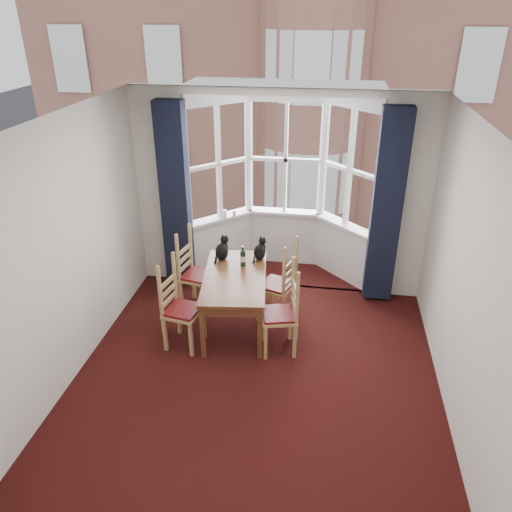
% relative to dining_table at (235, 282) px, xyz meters
% --- Properties ---
extents(floor, '(4.50, 4.50, 0.00)m').
position_rel_dining_table_xyz_m(floor, '(0.41, -1.12, -0.63)').
color(floor, black).
rests_on(floor, ground).
extents(ceiling, '(4.50, 4.50, 0.00)m').
position_rel_dining_table_xyz_m(ceiling, '(0.41, -1.12, 2.17)').
color(ceiling, white).
rests_on(ceiling, floor).
extents(wall_left, '(0.00, 4.50, 4.50)m').
position_rel_dining_table_xyz_m(wall_left, '(-1.59, -1.12, 0.77)').
color(wall_left, silver).
rests_on(wall_left, floor).
extents(wall_right, '(0.00, 4.50, 4.50)m').
position_rel_dining_table_xyz_m(wall_right, '(2.41, -1.12, 0.77)').
color(wall_right, silver).
rests_on(wall_right, floor).
extents(wall_near, '(4.00, 0.00, 4.00)m').
position_rel_dining_table_xyz_m(wall_near, '(0.41, -3.37, 0.77)').
color(wall_near, silver).
rests_on(wall_near, floor).
extents(wall_back_pier_left, '(0.70, 0.12, 2.80)m').
position_rel_dining_table_xyz_m(wall_back_pier_left, '(-1.24, 1.13, 0.77)').
color(wall_back_pier_left, silver).
rests_on(wall_back_pier_left, floor).
extents(wall_back_pier_right, '(0.70, 0.12, 2.80)m').
position_rel_dining_table_xyz_m(wall_back_pier_right, '(2.06, 1.13, 0.77)').
color(wall_back_pier_right, silver).
rests_on(wall_back_pier_right, floor).
extents(bay_window, '(2.76, 0.94, 2.80)m').
position_rel_dining_table_xyz_m(bay_window, '(0.41, 1.64, 0.77)').
color(bay_window, white).
rests_on(bay_window, floor).
extents(curtain_left, '(0.38, 0.22, 2.60)m').
position_rel_dining_table_xyz_m(curtain_left, '(-1.01, 0.95, 0.72)').
color(curtain_left, black).
rests_on(curtain_left, floor).
extents(curtain_right, '(0.38, 0.22, 2.60)m').
position_rel_dining_table_xyz_m(curtain_right, '(1.83, 0.95, 0.72)').
color(curtain_right, black).
rests_on(curtain_right, floor).
extents(dining_table, '(0.93, 1.50, 0.72)m').
position_rel_dining_table_xyz_m(dining_table, '(0.00, 0.00, 0.00)').
color(dining_table, brown).
rests_on(dining_table, floor).
extents(chair_left_near, '(0.47, 0.49, 0.92)m').
position_rel_dining_table_xyz_m(chair_left_near, '(-0.62, -0.49, -0.16)').
color(chair_left_near, tan).
rests_on(chair_left_near, floor).
extents(chair_left_far, '(0.48, 0.49, 0.92)m').
position_rel_dining_table_xyz_m(chair_left_far, '(-0.66, 0.36, -0.16)').
color(chair_left_far, tan).
rests_on(chair_left_far, floor).
extents(chair_right_near, '(0.49, 0.50, 0.92)m').
position_rel_dining_table_xyz_m(chair_right_near, '(0.69, -0.40, -0.16)').
color(chair_right_near, tan).
rests_on(chair_right_near, floor).
extents(chair_right_far, '(0.52, 0.53, 0.92)m').
position_rel_dining_table_xyz_m(chair_right_far, '(0.58, 0.23, -0.16)').
color(chair_right_far, tan).
rests_on(chair_right_far, floor).
extents(cat_left, '(0.23, 0.27, 0.33)m').
position_rel_dining_table_xyz_m(cat_left, '(-0.25, 0.43, 0.21)').
color(cat_left, black).
rests_on(cat_left, dining_table).
extents(cat_right, '(0.22, 0.26, 0.30)m').
position_rel_dining_table_xyz_m(cat_right, '(0.24, 0.51, 0.20)').
color(cat_right, black).
rests_on(cat_right, dining_table).
extents(wine_bottle, '(0.07, 0.07, 0.28)m').
position_rel_dining_table_xyz_m(wine_bottle, '(0.05, 0.28, 0.21)').
color(wine_bottle, black).
rests_on(wine_bottle, dining_table).
extents(candle_tall, '(0.06, 0.06, 0.11)m').
position_rel_dining_table_xyz_m(candle_tall, '(-0.44, 1.48, 0.29)').
color(candle_tall, white).
rests_on(candle_tall, bay_window).
extents(candle_short, '(0.06, 0.06, 0.10)m').
position_rel_dining_table_xyz_m(candle_short, '(-0.30, 1.51, 0.29)').
color(candle_short, white).
rests_on(candle_short, bay_window).
extents(street, '(80.00, 80.00, 0.00)m').
position_rel_dining_table_xyz_m(street, '(0.41, 31.13, -6.63)').
color(street, '#333335').
rests_on(street, ground).
extents(tenement_building, '(18.40, 7.80, 15.20)m').
position_rel_dining_table_xyz_m(tenement_building, '(0.41, 12.89, 0.96)').
color(tenement_building, '#9D6251').
rests_on(tenement_building, street).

